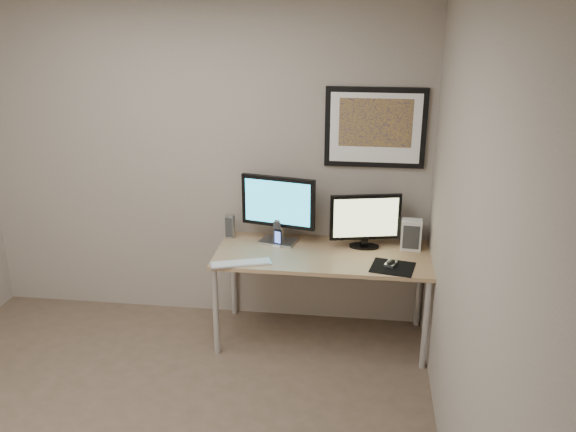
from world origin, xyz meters
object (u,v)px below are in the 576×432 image
object	(u,v)px
monitor_tv	(365,220)
speaker_right	(279,230)
speaker_left	(230,226)
fan_unit	(411,235)
framed_art	(375,128)
keyboard	(240,263)
desk	(323,261)
monitor_large	(278,207)
phone_dock	(278,238)

from	to	relation	value
monitor_tv	speaker_right	distance (m)	0.68
speaker_left	fan_unit	world-z (taller)	fan_unit
speaker_left	monitor_tv	bearing A→B (deg)	1.63
monitor_tv	speaker_right	bearing A→B (deg)	165.24
framed_art	speaker_right	bearing A→B (deg)	-167.52
framed_art	fan_unit	world-z (taller)	framed_art
framed_art	speaker_right	world-z (taller)	framed_art
monitor_tv	keyboard	bearing A→B (deg)	-166.67
desk	monitor_large	world-z (taller)	monitor_large
speaker_left	fan_unit	bearing A→B (deg)	3.31
speaker_right	keyboard	world-z (taller)	speaker_right
desk	phone_dock	distance (m)	0.39
keyboard	speaker_left	bearing A→B (deg)	91.91
desk	fan_unit	bearing A→B (deg)	14.15
monitor_tv	framed_art	bearing A→B (deg)	64.12
speaker_left	phone_dock	size ratio (longest dim) A/B	1.41
fan_unit	speaker_left	bearing A→B (deg)	-178.47
desk	speaker_right	size ratio (longest dim) A/B	8.16
desk	speaker_left	bearing A→B (deg)	163.43
monitor_large	phone_dock	world-z (taller)	monitor_large
monitor_tv	fan_unit	world-z (taller)	monitor_tv
fan_unit	monitor_tv	bearing A→B (deg)	-173.35
desk	speaker_left	xyz separation A→B (m)	(-0.75, 0.22, 0.16)
monitor_large	fan_unit	bearing A→B (deg)	12.22
speaker_left	phone_dock	distance (m)	0.42
monitor_large	speaker_right	world-z (taller)	monitor_large
monitor_tv	fan_unit	xyz separation A→B (m)	(0.35, 0.02, -0.11)
phone_dock	fan_unit	distance (m)	1.01
phone_dock	speaker_left	bearing A→B (deg)	-176.04
framed_art	keyboard	bearing A→B (deg)	-146.62
monitor_large	phone_dock	bearing A→B (deg)	-71.79
fan_unit	desk	bearing A→B (deg)	-161.93
framed_art	phone_dock	world-z (taller)	framed_art
framed_art	phone_dock	bearing A→B (deg)	-160.97
speaker_right	fan_unit	xyz separation A→B (m)	(1.01, -0.01, 0.02)
framed_art	fan_unit	xyz separation A→B (m)	(0.30, -0.17, -0.77)
monitor_large	desk	bearing A→B (deg)	-12.27
monitor_large	keyboard	bearing A→B (deg)	-103.75
speaker_right	phone_dock	world-z (taller)	speaker_right
speaker_right	keyboard	xyz separation A→B (m)	(-0.21, -0.45, -0.09)
phone_dock	monitor_large	bearing A→B (deg)	118.55
speaker_left	desk	bearing A→B (deg)	-10.86
phone_dock	fan_unit	world-z (taller)	fan_unit
monitor_large	keyboard	distance (m)	0.57
framed_art	keyboard	distance (m)	1.41
speaker_right	monitor_large	bearing A→B (deg)	-87.35
speaker_left	speaker_right	distance (m)	0.40
speaker_right	fan_unit	world-z (taller)	fan_unit
monitor_tv	fan_unit	bearing A→B (deg)	-9.71
desk	framed_art	bearing A→B (deg)	43.46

